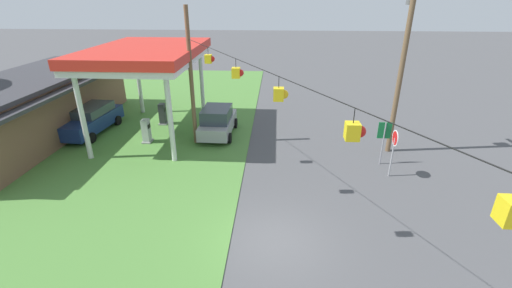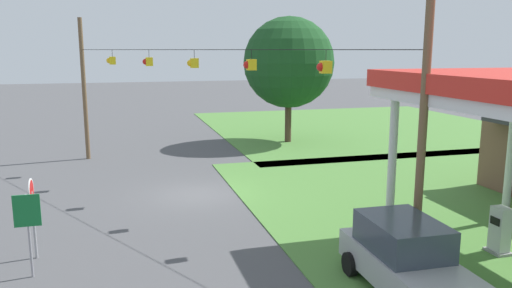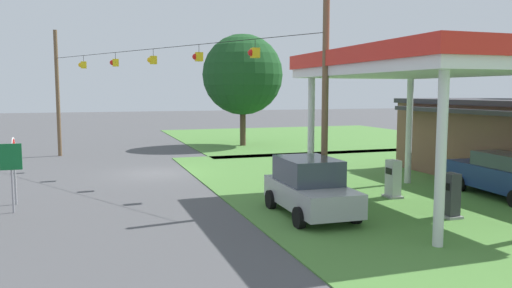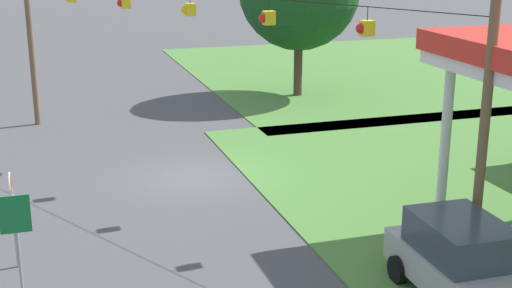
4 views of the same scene
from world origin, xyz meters
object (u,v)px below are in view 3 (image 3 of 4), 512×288
object	(u,v)px
gas_station_canopy	(424,65)
tree_west_verge	(243,75)
stop_sign_roadside	(14,156)
car_at_pumps_front	(309,187)
route_sign	(11,164)
car_at_pumps_rear	(508,175)
fuel_pump_near	(393,180)
fuel_pump_far	(450,197)

from	to	relation	value
gas_station_canopy	tree_west_verge	xyz separation A→B (m)	(-21.51, -0.06, 0.31)
stop_sign_roadside	gas_station_canopy	bearing A→B (deg)	-110.32
gas_station_canopy	car_at_pumps_front	xyz separation A→B (m)	(-0.19, -4.22, -4.12)
car_at_pumps_front	gas_station_canopy	bearing A→B (deg)	88.86
route_sign	tree_west_verge	size ratio (longest dim) A/B	0.28
gas_station_canopy	car_at_pumps_rear	world-z (taller)	gas_station_canopy
fuel_pump_near	tree_west_verge	distance (m)	20.43
fuel_pump_near	route_sign	distance (m)	13.92
car_at_pumps_rear	tree_west_verge	xyz separation A→B (m)	(-21.34, -4.28, 4.47)
car_at_pumps_rear	stop_sign_roadside	xyz separation A→B (m)	(-4.94, -18.04, 0.88)
gas_station_canopy	car_at_pumps_front	size ratio (longest dim) A/B	2.18
fuel_pump_near	stop_sign_roadside	xyz separation A→B (m)	(-3.49, -13.82, 1.10)
fuel_pump_near	route_sign	world-z (taller)	route_sign
car_at_pumps_front	tree_west_verge	distance (m)	22.18
car_at_pumps_rear	tree_west_verge	size ratio (longest dim) A/B	0.63
car_at_pumps_rear	tree_west_verge	distance (m)	22.22
tree_west_verge	stop_sign_roadside	bearing A→B (deg)	-40.01
fuel_pump_near	route_sign	size ratio (longest dim) A/B	0.63
car_at_pumps_front	route_sign	size ratio (longest dim) A/B	1.82
fuel_pump_near	stop_sign_roadside	distance (m)	14.29
stop_sign_roadside	car_at_pumps_front	bearing A→B (deg)	-117.19
fuel_pump_far	fuel_pump_near	bearing A→B (deg)	180.00
fuel_pump_far	car_at_pumps_front	bearing A→B (deg)	-113.27
fuel_pump_far	route_sign	xyz separation A→B (m)	(-5.35, -13.73, 1.00)
gas_station_canopy	car_at_pumps_front	bearing A→B (deg)	-92.56
car_at_pumps_rear	tree_west_verge	bearing A→B (deg)	16.06
fuel_pump_far	stop_sign_roadside	xyz separation A→B (m)	(-6.75, -13.82, 1.10)
car_at_pumps_front	stop_sign_roadside	world-z (taller)	stop_sign_roadside
route_sign	tree_west_verge	bearing A→B (deg)	142.46
fuel_pump_far	route_sign	size ratio (longest dim) A/B	0.63
gas_station_canopy	fuel_pump_far	xyz separation A→B (m)	(1.63, -0.00, -4.38)
car_at_pumps_front	stop_sign_roadside	size ratio (longest dim) A/B	1.75
fuel_pump_near	fuel_pump_far	world-z (taller)	same
fuel_pump_far	car_at_pumps_front	distance (m)	4.60
fuel_pump_near	tree_west_verge	world-z (taller)	tree_west_verge
gas_station_canopy	fuel_pump_near	bearing A→B (deg)	-179.94
fuel_pump_near	car_at_pumps_rear	world-z (taller)	car_at_pumps_rear
car_at_pumps_front	tree_west_verge	xyz separation A→B (m)	(-21.33, 4.17, 4.43)
car_at_pumps_front	route_sign	distance (m)	10.17
fuel_pump_near	car_at_pumps_front	size ratio (longest dim) A/B	0.34
gas_station_canopy	car_at_pumps_front	world-z (taller)	gas_station_canopy
tree_west_verge	gas_station_canopy	bearing A→B (deg)	0.16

